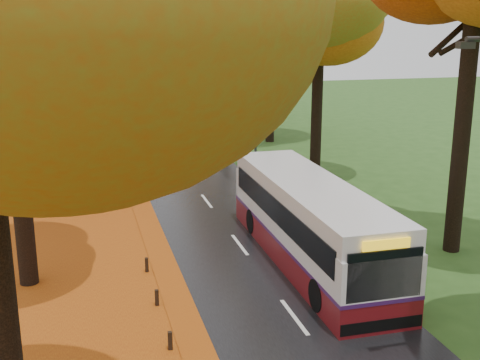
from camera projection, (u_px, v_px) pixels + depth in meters
name	position (u px, v px, depth m)	size (l,w,h in m)	color
road	(202.00, 196.00, 29.39)	(6.50, 90.00, 0.04)	black
centre_line	(202.00, 195.00, 29.39)	(0.12, 90.00, 0.01)	silver
leaf_verge	(7.00, 210.00, 27.12)	(12.00, 90.00, 0.02)	maroon
leaf_drift	(140.00, 200.00, 28.62)	(0.90, 90.00, 0.01)	#B26012
streetlamp_mid	(252.00, 87.00, 33.87)	(2.45, 0.18, 8.00)	#333538
streetlamp_far	(184.00, 63.00, 54.41)	(2.45, 0.18, 8.00)	#333538
bus	(310.00, 220.00, 20.95)	(2.56, 10.92, 2.87)	#5D0E13
car_white	(137.00, 151.00, 36.02)	(1.70, 4.23, 1.44)	silver
car_silver	(125.00, 128.00, 44.53)	(1.32, 3.78, 1.25)	#A1A4A9
car_dark	(120.00, 118.00, 49.04)	(1.89, 4.64, 1.35)	black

